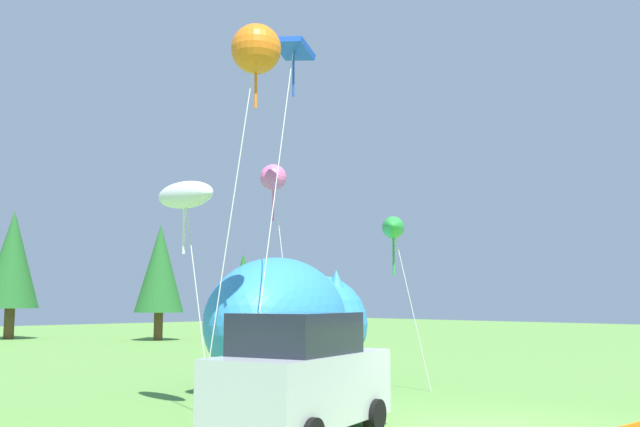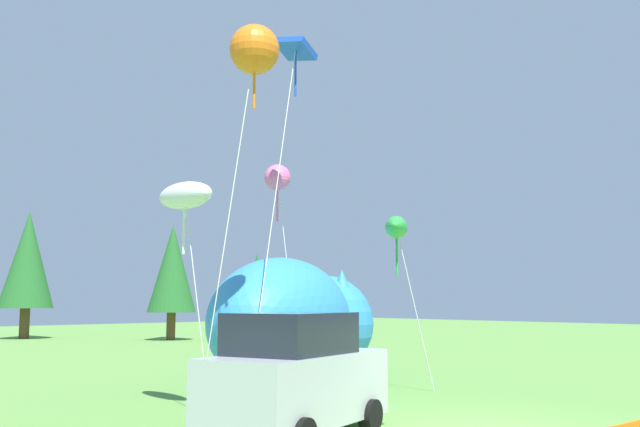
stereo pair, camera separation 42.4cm
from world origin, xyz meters
The scene contains 10 objects.
parked_car centered at (-3.10, 1.76, 1.04)m, with size 4.17×2.77×2.16m.
inflatable_cat centered at (2.12, 7.87, 1.64)m, with size 8.64×6.69×3.55m.
kite_blue_box centered at (0.41, 5.92, 8.83)m, with size 3.16×2.03×9.29m.
kite_green_fish centered at (3.13, 4.82, 4.34)m, with size 2.20×1.99×4.73m.
kite_orange_flower centered at (-2.49, 3.87, 7.71)m, with size 1.78×1.08×8.27m.
kite_pink_octopus centered at (1.73, 8.24, 5.96)m, with size 0.79×1.48×6.38m.
kite_white_ghost centered at (-3.08, 5.56, 4.67)m, with size 0.82×2.23×5.08m.
horizon_tree_east centered at (11.23, 29.95, 4.27)m, with size 2.91×2.91×6.96m.
horizon_tree_west centered at (5.29, 37.41, 4.87)m, with size 3.32×3.32×7.93m.
horizon_tree_northeast centered at (24.56, 38.91, 3.80)m, with size 2.60×2.60×6.19m.
Camera 2 is at (-11.43, -7.95, 2.38)m, focal length 40.00 mm.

